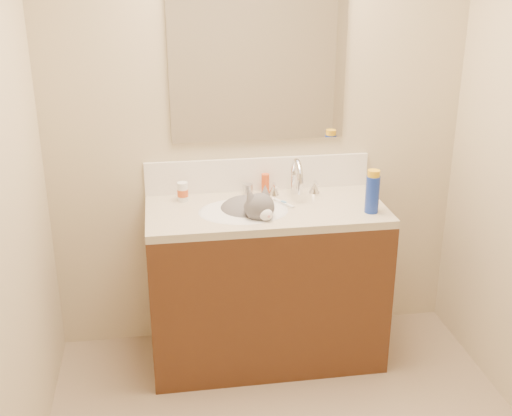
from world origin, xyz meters
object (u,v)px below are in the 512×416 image
object	(u,v)px
silver_jar	(248,189)
amber_bottle	(265,183)
cat	(248,215)
basin	(244,224)
faucet	(296,181)
spray_can	(372,194)
pill_bottle	(183,192)
vanity_cabinet	(266,287)

from	to	relation	value
silver_jar	amber_bottle	bearing A→B (deg)	7.94
cat	basin	bearing A→B (deg)	-164.13
faucet	spray_can	distance (m)	0.42
basin	silver_jar	xyz separation A→B (m)	(0.05, 0.23, 0.10)
pill_bottle	silver_jar	world-z (taller)	pill_bottle
cat	amber_bottle	distance (m)	0.27
cat	pill_bottle	size ratio (longest dim) A/B	4.26
cat	pill_bottle	distance (m)	0.37
vanity_cabinet	spray_can	xyz separation A→B (m)	(0.50, -0.14, 0.54)
pill_bottle	basin	bearing A→B (deg)	-33.62
amber_bottle	spray_can	distance (m)	0.59
pill_bottle	silver_jar	distance (m)	0.35
amber_bottle	spray_can	bearing A→B (deg)	-37.21
vanity_cabinet	pill_bottle	size ratio (longest dim) A/B	12.10
silver_jar	vanity_cabinet	bearing A→B (deg)	-72.10
vanity_cabinet	basin	bearing A→B (deg)	-165.96
cat	vanity_cabinet	bearing A→B (deg)	-16.01
vanity_cabinet	pill_bottle	bearing A→B (deg)	158.41
vanity_cabinet	amber_bottle	size ratio (longest dim) A/B	11.47
vanity_cabinet	silver_jar	bearing A→B (deg)	107.90
faucet	amber_bottle	bearing A→B (deg)	152.34
basin	pill_bottle	bearing A→B (deg)	146.38
spray_can	faucet	bearing A→B (deg)	139.03
cat	faucet	bearing A→B (deg)	5.86
silver_jar	spray_can	bearing A→B (deg)	-31.20
silver_jar	amber_bottle	xyz separation A→B (m)	(0.10, 0.01, 0.02)
basin	spray_can	world-z (taller)	spray_can
basin	pill_bottle	xyz separation A→B (m)	(-0.29, 0.19, 0.12)
faucet	amber_bottle	distance (m)	0.17
vanity_cabinet	faucet	world-z (taller)	faucet
basin	silver_jar	size ratio (longest dim) A/B	7.66
basin	amber_bottle	distance (m)	0.31
vanity_cabinet	amber_bottle	bearing A→B (deg)	81.66
spray_can	basin	bearing A→B (deg)	169.88
pill_bottle	amber_bottle	size ratio (longest dim) A/B	0.95
basin	silver_jar	world-z (taller)	silver_jar
basin	faucet	distance (m)	0.38
faucet	pill_bottle	distance (m)	0.59
cat	pill_bottle	xyz separation A→B (m)	(-0.31, 0.17, 0.08)
pill_bottle	spray_can	xyz separation A→B (m)	(0.91, -0.30, 0.04)
cat	amber_bottle	world-z (taller)	cat
cat	spray_can	xyz separation A→B (m)	(0.60, -0.13, 0.13)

